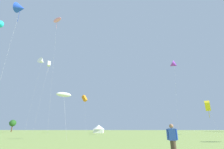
{
  "coord_description": "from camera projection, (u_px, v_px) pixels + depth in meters",
  "views": [
    {
      "loc": [
        1.32,
        -2.95,
        1.48
      ],
      "look_at": [
        0.0,
        32.0,
        13.18
      ],
      "focal_mm": 26.07,
      "sensor_mm": 36.0,
      "label": 1
    }
  ],
  "objects": [
    {
      "name": "kite_purple_delta",
      "position": [
        174.0,
        65.0,
        41.48
      ],
      "size": [
        2.9,
        2.8,
        18.16
      ],
      "color": "purple",
      "rests_on": "ground"
    },
    {
      "name": "kite_white_parafoil",
      "position": [
        64.0,
        95.0,
        24.99
      ],
      "size": [
        2.78,
        2.79,
        6.93
      ],
      "color": "white",
      "rests_on": "ground"
    },
    {
      "name": "kite_white_delta",
      "position": [
        42.0,
        61.0,
        65.22
      ],
      "size": [
        3.96,
        3.64,
        28.74
      ],
      "color": "white",
      "rests_on": "ground"
    },
    {
      "name": "kite_blue_delta",
      "position": [
        20.0,
        8.0,
        41.45
      ],
      "size": [
        2.63,
        3.73,
        32.2
      ],
      "color": "blue",
      "rests_on": "ground"
    },
    {
      "name": "kite_yellow_box",
      "position": [
        208.0,
        106.0,
        44.64
      ],
      "size": [
        2.66,
        2.68,
        8.86
      ],
      "color": "yellow",
      "rests_on": "ground"
    },
    {
      "name": "kite_pink_parafoil",
      "position": [
        57.0,
        20.0,
        53.59
      ],
      "size": [
        3.96,
        3.38,
        36.21
      ],
      "color": "pink",
      "rests_on": "ground"
    },
    {
      "name": "kite_orange_box",
      "position": [
        84.0,
        98.0,
        63.43
      ],
      "size": [
        2.78,
        2.22,
        14.05
      ],
      "color": "orange",
      "rests_on": "ground"
    },
    {
      "name": "kite_white_box",
      "position": [
        49.0,
        64.0,
        56.51
      ],
      "size": [
        2.27,
        2.39,
        23.98
      ],
      "color": "white",
      "rests_on": "ground"
    },
    {
      "name": "person_spectator",
      "position": [
        173.0,
        142.0,
        8.45
      ],
      "size": [
        0.57,
        0.28,
        1.73
      ],
      "color": "#473828",
      "rests_on": "ground"
    },
    {
      "name": "festival_tent_right",
      "position": [
        99.0,
        128.0,
        59.83
      ],
      "size": [
        4.39,
        4.39,
        2.85
      ],
      "color": "white",
      "rests_on": "ground"
    },
    {
      "name": "tree_distant_right",
      "position": [
        13.0,
        123.0,
        76.18
      ],
      "size": [
        3.0,
        3.0,
        5.51
      ],
      "color": "brown",
      "rests_on": "ground"
    }
  ]
}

